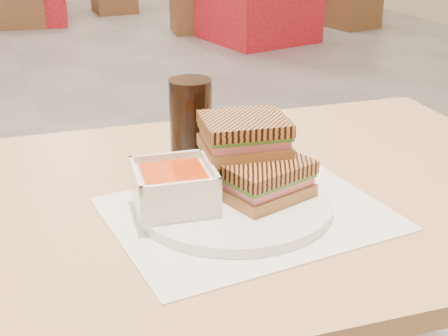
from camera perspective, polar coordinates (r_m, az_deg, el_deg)
name	(u,v)px	position (r m, az deg, el deg)	size (l,w,h in m)	color
main_table	(190,263)	(1.00, -3.12, -8.60)	(1.25, 0.79, 0.75)	tan
tray_liner	(249,214)	(0.90, 2.24, -4.16)	(0.40, 0.33, 0.00)	white
plate	(234,203)	(0.91, 0.93, -3.19)	(0.28, 0.28, 0.02)	white
soup_bowl	(174,188)	(0.88, -4.55, -1.85)	(0.12, 0.12, 0.06)	white
panini_lower	(264,178)	(0.91, 3.61, -0.92)	(0.15, 0.13, 0.05)	olive
panini_upper	(244,135)	(0.92, 1.85, 2.97)	(0.14, 0.12, 0.06)	olive
cola_glass	(191,124)	(1.03, -3.01, 4.02)	(0.07, 0.07, 0.15)	black
bg_chair_1l	(193,9)	(5.89, -2.82, 14.25)	(0.42, 0.42, 0.42)	brown
bg_chair_1r	(352,2)	(6.23, 11.58, 14.51)	(0.49, 0.49, 0.46)	brown
bg_chair_2l	(22,1)	(6.44, -17.83, 14.22)	(0.49, 0.49, 0.47)	brown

